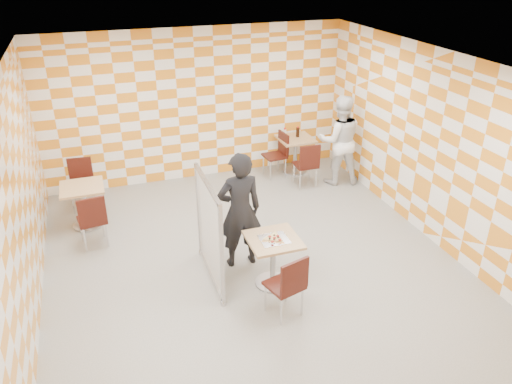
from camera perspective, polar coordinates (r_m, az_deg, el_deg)
The scene contains 15 objects.
room_shell at distance 7.31m, azimuth -1.62°, elevation 3.48°, with size 7.00×7.00×7.00m.
main_table at distance 6.97m, azimuth 1.97°, elevation -7.03°, with size 0.70×0.70×0.75m.
second_table at distance 10.50m, azimuth 4.52°, elevation 4.94°, with size 0.70×0.70×0.75m.
empty_table at distance 8.87m, azimuth -19.09°, elevation -0.78°, with size 0.70×0.70×0.75m.
chair_main_front at distance 6.38m, azimuth 3.78°, elevation -10.31°, with size 0.52×0.53×0.92m.
chair_second_front at distance 9.77m, azimuth 5.90°, elevation 3.41°, with size 0.43×0.44×0.92m.
chair_second_side at distance 10.27m, azimuth 2.61°, elevation 4.70°, with size 0.47×0.46×0.92m.
chair_empty_near at distance 8.17m, azimuth -18.21°, elevation -2.78°, with size 0.47×0.48×0.92m.
chair_empty_far at distance 9.54m, azimuth -19.35°, elevation 1.36°, with size 0.46×0.47×0.92m.
partition at distance 6.96m, azimuth -5.36°, elevation -4.46°, with size 0.08×1.38×1.55m.
man_dark at distance 7.22m, azimuth -1.88°, elevation -2.15°, with size 0.65×0.43×1.80m, color black.
man_white at distance 9.97m, azimuth 9.51°, elevation 5.86°, with size 0.87×0.68×1.80m, color white.
pizza_on_foil at distance 6.82m, azimuth 2.05°, elevation -5.29°, with size 0.40×0.40×0.04m.
sport_bottle at distance 10.43m, azimuth 3.31°, elevation 6.78°, with size 0.06×0.06×0.20m.
soda_bottle at distance 10.44m, azimuth 4.79°, elevation 6.83°, with size 0.07×0.07×0.23m.
Camera 1 is at (-1.98, -5.88, 4.37)m, focal length 35.00 mm.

